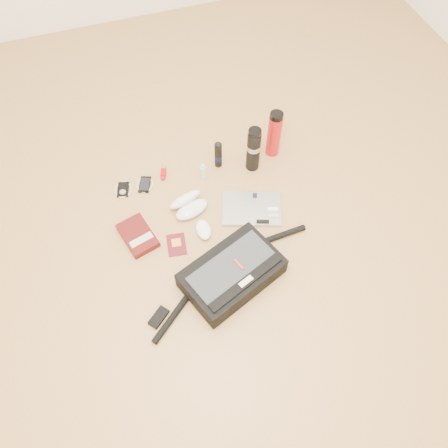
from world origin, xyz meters
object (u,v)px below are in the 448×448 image
object	(u,v)px
laptop	(252,209)
thermos_black	(253,149)
thermos_red	(274,134)
messenger_bag	(232,273)
book	(138,235)

from	to	relation	value
laptop	thermos_black	world-z (taller)	thermos_black
laptop	thermos_black	bearing A→B (deg)	88.69
thermos_black	thermos_red	bearing A→B (deg)	24.18
messenger_bag	thermos_red	bearing A→B (deg)	33.68
thermos_black	thermos_red	world-z (taller)	thermos_red
thermos_black	thermos_red	distance (m)	0.16
thermos_black	thermos_red	size ratio (longest dim) A/B	0.97
messenger_bag	thermos_black	xyz separation A→B (m)	(0.34, 0.61, 0.08)
thermos_black	book	bearing A→B (deg)	-160.59
laptop	book	size ratio (longest dim) A/B	1.46
messenger_bag	thermos_red	xyz separation A→B (m)	(0.48, 0.68, 0.09)
laptop	thermos_red	bearing A→B (deg)	73.31
book	thermos_red	size ratio (longest dim) A/B	0.83
messenger_bag	book	size ratio (longest dim) A/B	3.60
messenger_bag	thermos_black	size ratio (longest dim) A/B	3.10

